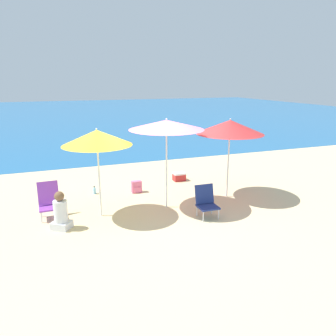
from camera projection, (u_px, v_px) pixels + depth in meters
ground_plane at (162, 211)px, 8.01m from camera, size 60.00×60.00×0.00m
sea_water at (74, 114)px, 30.53m from camera, size 60.00×40.00×0.01m
beach_umbrella_yellow at (97, 138)px, 7.27m from camera, size 1.57×1.57×2.08m
beach_umbrella_pink at (166, 125)px, 7.73m from camera, size 1.80×1.80×2.24m
beach_umbrella_red at (230, 127)px, 8.52m from camera, size 1.77×1.77×2.14m
beach_chair_navy at (206, 201)px, 7.63m from camera, size 0.47×0.49×0.74m
beach_chair_purple at (49, 200)px, 7.60m from camera, size 0.48×0.55×0.82m
person_seated_near at (61, 213)px, 6.99m from camera, size 0.50×0.48×0.84m
backpack_pink at (136, 187)px, 9.31m from camera, size 0.29×0.19×0.34m
water_bottle at (95, 191)px, 9.21m from camera, size 0.09×0.09×0.22m
cooler_box at (179, 176)px, 10.41m from camera, size 0.38×0.30×0.26m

